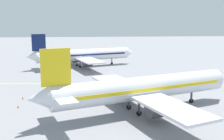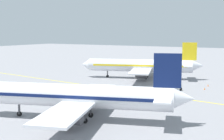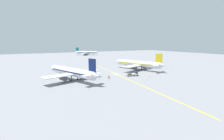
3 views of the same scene
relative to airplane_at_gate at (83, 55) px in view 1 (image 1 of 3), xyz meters
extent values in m
plane|color=gray|center=(24.77, 3.86, -3.71)|extent=(400.00, 400.00, 0.00)
cube|color=yellow|center=(24.77, 3.86, -3.71)|extent=(16.41, 118.98, 0.01)
cylinder|color=white|center=(-0.14, 0.42, 0.09)|extent=(12.87, 29.61, 3.60)
cone|color=white|center=(-5.24, 15.79, 0.09)|extent=(4.00, 3.36, 3.42)
cone|color=white|center=(5.06, -15.24, 0.39)|extent=(3.85, 3.81, 3.06)
cube|color=#0F1E51|center=(-0.14, 0.42, 0.24)|extent=(11.96, 26.77, 0.50)
cube|color=white|center=(0.18, -0.53, -0.63)|extent=(28.21, 13.76, 0.36)
cylinder|color=#4C4C51|center=(-4.57, -2.11, -1.88)|extent=(3.10, 3.73, 2.20)
cylinder|color=#4C4C51|center=(4.92, 1.04, -1.88)|extent=(3.10, 3.73, 2.20)
cube|color=#0F1E51|center=(4.27, -12.87, 4.39)|extent=(1.60, 3.91, 5.00)
cube|color=white|center=(4.11, -12.39, 0.49)|extent=(9.30, 5.11, 0.24)
cylinder|color=#4C4C51|center=(-3.16, 9.53, -2.31)|extent=(0.36, 0.36, 2.00)
cylinder|color=black|center=(-3.16, 9.53, -3.31)|extent=(0.52, 0.85, 0.80)
cylinder|color=#4C4C51|center=(-1.03, -1.98, -2.31)|extent=(0.36, 0.36, 2.00)
cylinder|color=black|center=(-1.03, -1.98, -3.31)|extent=(0.52, 0.85, 0.80)
cylinder|color=#4C4C51|center=(2.01, -0.98, -2.31)|extent=(0.36, 0.36, 2.00)
cylinder|color=black|center=(2.01, -0.98, -3.31)|extent=(0.52, 0.85, 0.80)
cylinder|color=silver|center=(43.79, 9.92, 0.09)|extent=(13.24, 29.52, 3.60)
cone|color=silver|center=(38.48, 25.22, 0.09)|extent=(4.02, 3.39, 3.42)
cone|color=silver|center=(49.21, -5.67, 0.39)|extent=(3.87, 3.84, 3.06)
cube|color=yellow|center=(43.79, 9.92, 0.24)|extent=(12.30, 26.70, 0.50)
cube|color=silver|center=(44.12, 8.97, -0.63)|extent=(28.16, 14.10, 0.36)
cylinder|color=#4C4C51|center=(39.40, 7.33, -1.88)|extent=(3.13, 3.74, 2.20)
cylinder|color=#4C4C51|center=(48.85, 10.61, -1.88)|extent=(3.13, 3.74, 2.20)
cube|color=yellow|center=(48.39, -3.31, 4.39)|extent=(1.65, 3.90, 5.00)
cube|color=silver|center=(48.22, -2.84, 0.49)|extent=(9.29, 5.22, 0.24)
cylinder|color=#4C4C51|center=(40.64, 18.99, -2.31)|extent=(0.36, 0.36, 2.00)
cylinder|color=black|center=(40.64, 18.99, -3.31)|extent=(0.53, 0.85, 0.80)
cylinder|color=#4C4C51|center=(42.94, 7.50, -2.31)|extent=(0.36, 0.36, 2.00)
cylinder|color=black|center=(42.94, 7.50, -3.31)|extent=(0.53, 0.85, 0.80)
cylinder|color=#4C4C51|center=(45.96, 8.55, -2.31)|extent=(0.36, 0.36, 2.00)
cylinder|color=black|center=(45.96, 8.55, -3.31)|extent=(0.53, 0.85, 0.80)
cube|color=white|center=(30.73, -5.47, -2.91)|extent=(3.24, 2.08, 0.90)
cube|color=black|center=(31.26, -5.58, -2.11)|extent=(1.34, 1.47, 0.70)
sphere|color=orange|center=(31.26, -5.58, -1.68)|extent=(0.16, 0.16, 0.16)
cylinder|color=black|center=(31.83, -4.93, -3.36)|extent=(0.74, 0.39, 0.70)
cylinder|color=black|center=(31.53, -6.40, -3.36)|extent=(0.74, 0.39, 0.70)
cylinder|color=black|center=(29.93, -4.53, -3.36)|extent=(0.74, 0.39, 0.70)
cylinder|color=black|center=(29.62, -6.00, -3.36)|extent=(0.74, 0.39, 0.70)
cube|color=gray|center=(27.59, -4.81, -3.17)|extent=(2.83, 1.90, 0.20)
cube|color=#4C382D|center=(27.59, -4.81, -2.77)|extent=(2.01, 1.47, 0.60)
cylinder|color=black|center=(28.74, -4.41, -3.49)|extent=(0.46, 0.23, 0.44)
cylinder|color=black|center=(28.48, -5.64, -3.49)|extent=(0.46, 0.23, 0.44)
cylinder|color=black|center=(26.71, -3.98, -3.49)|extent=(0.46, 0.23, 0.44)
cylinder|color=black|center=(26.45, -5.21, -3.49)|extent=(0.46, 0.23, 0.44)
cylinder|color=#23232D|center=(15.87, -5.14, -3.28)|extent=(0.16, 0.16, 0.85)
cylinder|color=#23232D|center=(15.68, -5.06, -3.28)|extent=(0.16, 0.16, 0.85)
cube|color=orange|center=(15.78, -5.10, -2.56)|extent=(0.42, 0.34, 0.60)
cylinder|color=orange|center=(16.00, -5.19, -2.56)|extent=(0.10, 0.10, 0.55)
cylinder|color=orange|center=(15.56, -5.00, -2.56)|extent=(0.10, 0.10, 0.55)
sphere|color=tan|center=(15.78, -5.10, -2.14)|extent=(0.22, 0.22, 0.22)
cone|color=orange|center=(40.31, -10.58, -3.43)|extent=(0.32, 0.32, 0.55)
cone|color=orange|center=(35.22, -10.98, -3.43)|extent=(0.32, 0.32, 0.55)
camera|label=1|loc=(83.16, 0.55, 10.24)|focal=42.00mm
camera|label=2|loc=(-38.37, -28.24, 10.07)|focal=50.00mm
camera|label=3|loc=(-21.63, -75.59, 13.39)|focal=28.00mm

